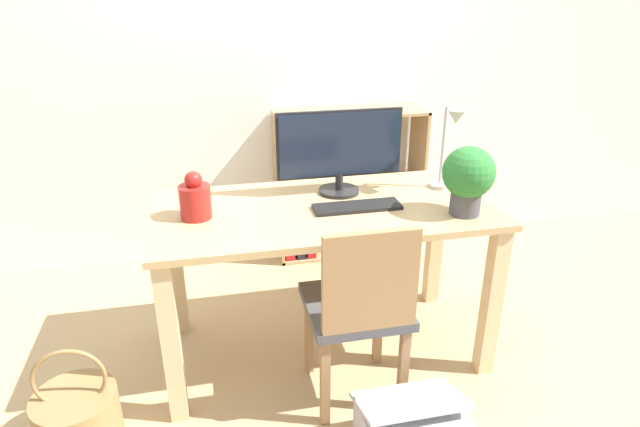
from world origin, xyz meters
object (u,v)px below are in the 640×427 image
object	(u,v)px
monitor	(340,148)
potted_plant	(468,177)
vase	(195,199)
keyboard	(357,207)
desk_lamp	(449,142)
chair	(360,306)
bookshelf	(323,191)
basket	(78,415)

from	to	relation	value
monitor	potted_plant	bearing A→B (deg)	-38.11
vase	potted_plant	xyz separation A→B (m)	(1.10, -0.20, 0.08)
keyboard	desk_lamp	xyz separation A→B (m)	(0.45, 0.11, 0.23)
chair	bookshelf	world-z (taller)	bookshelf
bookshelf	basket	xyz separation A→B (m)	(-1.27, -1.34, -0.31)
monitor	potted_plant	distance (m)	0.58
monitor	chair	size ratio (longest dim) A/B	0.67
monitor	desk_lamp	xyz separation A→B (m)	(0.48, -0.09, 0.02)
keyboard	vase	world-z (taller)	vase
vase	desk_lamp	size ratio (longest dim) A/B	0.51
keyboard	vase	bearing A→B (deg)	175.76
desk_lamp	bookshelf	size ratio (longest dim) A/B	0.42
vase	potted_plant	distance (m)	1.12
desk_lamp	potted_plant	distance (m)	0.27
chair	monitor	bearing A→B (deg)	91.62
chair	bookshelf	xyz separation A→B (m)	(0.16, 1.37, -0.04)
potted_plant	chair	distance (m)	0.69
monitor	chair	distance (m)	0.72
keyboard	potted_plant	world-z (taller)	potted_plant
basket	keyboard	bearing A→B (deg)	14.02
vase	potted_plant	bearing A→B (deg)	-10.33
potted_plant	chair	bearing A→B (deg)	-161.32
potted_plant	bookshelf	size ratio (longest dim) A/B	0.31
basket	vase	bearing A→B (deg)	34.15
potted_plant	bookshelf	bearing A→B (deg)	105.86
desk_lamp	potted_plant	world-z (taller)	desk_lamp
bookshelf	monitor	bearing A→B (deg)	-97.63
vase	basket	size ratio (longest dim) A/B	0.47
desk_lamp	monitor	bearing A→B (deg)	169.12
monitor	desk_lamp	size ratio (longest dim) A/B	1.47
vase	keyboard	bearing A→B (deg)	-4.24
desk_lamp	basket	size ratio (longest dim) A/B	0.92
vase	bookshelf	world-z (taller)	vase
monitor	vase	xyz separation A→B (m)	(-0.65, -0.16, -0.13)
potted_plant	chair	size ratio (longest dim) A/B	0.34
potted_plant	desk_lamp	bearing A→B (deg)	83.40
vase	basket	bearing A→B (deg)	-145.85
keyboard	vase	size ratio (longest dim) A/B	1.89
potted_plant	keyboard	bearing A→B (deg)	160.50
potted_plant	basket	xyz separation A→B (m)	(-1.61, -0.15, -0.80)
monitor	vase	world-z (taller)	monitor
vase	bookshelf	xyz separation A→B (m)	(0.76, 1.00, -0.40)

